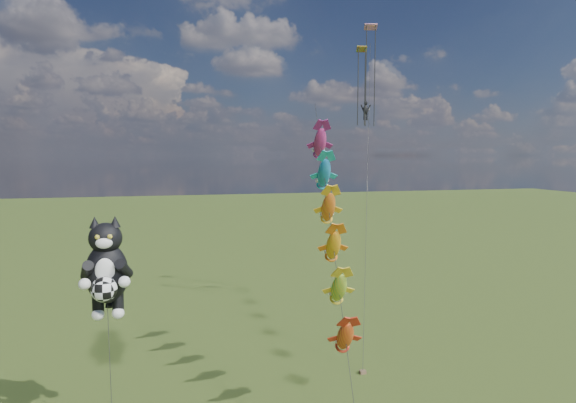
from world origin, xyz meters
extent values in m
cylinder|color=black|center=(-4.01, 2.32, 3.11)|extent=(0.40, 2.70, 5.93)
ellipsoid|color=black|center=(-4.19, 3.96, 7.69)|extent=(2.44, 2.08, 3.25)
ellipsoid|color=black|center=(-4.19, 3.86, 9.62)|extent=(1.90, 1.76, 1.64)
cone|color=black|center=(-4.70, 3.86, 10.48)|extent=(0.63, 0.63, 0.61)
cone|color=black|center=(-3.69, 3.86, 10.48)|extent=(0.63, 0.63, 0.61)
ellipsoid|color=white|center=(-4.19, 3.20, 9.47)|extent=(0.90, 0.53, 0.59)
ellipsoid|color=white|center=(-4.19, 3.20, 8.00)|extent=(1.05, 0.51, 1.34)
sphere|color=gold|center=(-4.50, 3.13, 9.80)|extent=(0.24, 0.24, 0.24)
sphere|color=gold|center=(-3.89, 3.13, 9.80)|extent=(0.24, 0.24, 0.24)
sphere|color=white|center=(-5.16, 2.89, 7.44)|extent=(0.61, 0.61, 0.61)
sphere|color=white|center=(-3.23, 2.89, 7.44)|extent=(0.61, 0.61, 0.61)
sphere|color=white|center=(-4.70, 3.81, 5.51)|extent=(0.65, 0.65, 0.65)
sphere|color=white|center=(-3.69, 3.81, 5.51)|extent=(0.65, 0.65, 0.65)
sphere|color=white|center=(-4.19, 2.59, 7.19)|extent=(1.30, 1.30, 1.30)
cylinder|color=black|center=(8.01, 2.27, 8.88)|extent=(2.62, 15.63, 17.48)
ellipsoid|color=orange|center=(7.44, -1.16, 5.04)|extent=(1.14, 2.27, 2.28)
ellipsoid|color=green|center=(7.73, 0.59, 6.99)|extent=(1.14, 2.27, 2.28)
ellipsoid|color=yellow|center=(8.02, 2.33, 8.95)|extent=(1.14, 2.27, 2.28)
ellipsoid|color=red|center=(8.31, 4.08, 10.90)|extent=(1.14, 2.27, 2.28)
ellipsoid|color=blue|center=(8.60, 5.83, 12.86)|extent=(1.14, 2.27, 2.28)
ellipsoid|color=#D83379|center=(8.89, 7.57, 14.82)|extent=(1.14, 2.27, 2.28)
cube|color=brown|center=(10.96, 4.76, 0.11)|extent=(0.40, 0.30, 0.22)
cylinder|color=black|center=(14.44, 12.55, 12.33)|extent=(7.02, 15.61, 24.38)
cube|color=#0E9B29|center=(16.01, 17.83, 23.36)|extent=(1.02, 0.88, 0.54)
cylinder|color=black|center=(15.69, 17.83, 19.91)|extent=(0.08, 0.08, 6.89)
cylinder|color=black|center=(16.32, 17.83, 19.91)|extent=(0.08, 0.08, 6.89)
cube|color=#392ABD|center=(17.93, 20.34, 26.01)|extent=(1.29, 1.07, 0.59)
cylinder|color=black|center=(17.52, 20.34, 21.28)|extent=(0.08, 0.08, 9.46)
cylinder|color=black|center=(18.35, 20.34, 21.28)|extent=(0.08, 0.08, 9.46)
camera|label=1|loc=(-0.93, -22.86, 13.97)|focal=30.00mm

